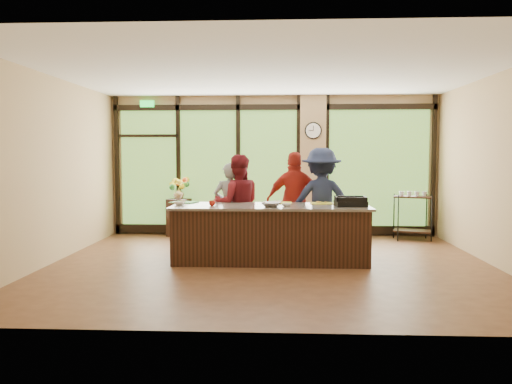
# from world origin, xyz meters

# --- Properties ---
(floor) EXTENTS (7.00, 7.00, 0.00)m
(floor) POSITION_xyz_m (0.00, 0.00, 0.00)
(floor) COLOR #502F1C
(floor) RESTS_ON ground
(ceiling) EXTENTS (7.00, 7.00, 0.00)m
(ceiling) POSITION_xyz_m (0.00, 0.00, 3.00)
(ceiling) COLOR silver
(ceiling) RESTS_ON back_wall
(back_wall) EXTENTS (7.00, 0.00, 7.00)m
(back_wall) POSITION_xyz_m (0.00, 3.00, 1.50)
(back_wall) COLOR tan
(back_wall) RESTS_ON floor
(left_wall) EXTENTS (0.00, 6.00, 6.00)m
(left_wall) POSITION_xyz_m (-3.50, 0.00, 1.50)
(left_wall) COLOR tan
(left_wall) RESTS_ON floor
(right_wall) EXTENTS (0.00, 6.00, 6.00)m
(right_wall) POSITION_xyz_m (3.50, 0.00, 1.50)
(right_wall) COLOR tan
(right_wall) RESTS_ON floor
(window_wall) EXTENTS (6.90, 0.12, 3.00)m
(window_wall) POSITION_xyz_m (0.16, 2.95, 1.39)
(window_wall) COLOR tan
(window_wall) RESTS_ON floor
(island_base) EXTENTS (3.10, 1.00, 0.88)m
(island_base) POSITION_xyz_m (0.00, 0.30, 0.44)
(island_base) COLOR black
(island_base) RESTS_ON floor
(countertop) EXTENTS (3.20, 1.10, 0.04)m
(countertop) POSITION_xyz_m (0.00, 0.30, 0.90)
(countertop) COLOR slate
(countertop) RESTS_ON island_base
(wall_clock) EXTENTS (0.36, 0.04, 0.36)m
(wall_clock) POSITION_xyz_m (0.85, 2.87, 2.25)
(wall_clock) COLOR black
(wall_clock) RESTS_ON window_wall
(cook_left) EXTENTS (0.60, 0.41, 1.60)m
(cook_left) POSITION_xyz_m (-0.74, 1.08, 0.80)
(cook_left) COLOR gray
(cook_left) RESTS_ON floor
(cook_midleft) EXTENTS (0.95, 0.80, 1.74)m
(cook_midleft) POSITION_xyz_m (-0.60, 1.00, 0.87)
(cook_midleft) COLOR maroon
(cook_midleft) RESTS_ON floor
(cook_midright) EXTENTS (1.09, 0.55, 1.80)m
(cook_midright) POSITION_xyz_m (0.43, 1.15, 0.90)
(cook_midright) COLOR maroon
(cook_midright) RESTS_ON floor
(cook_right) EXTENTS (1.22, 0.72, 1.86)m
(cook_right) POSITION_xyz_m (0.88, 1.05, 0.93)
(cook_right) COLOR #1C233D
(cook_right) RESTS_ON floor
(roasting_pan) EXTENTS (0.51, 0.41, 0.09)m
(roasting_pan) POSITION_xyz_m (1.28, 0.22, 0.96)
(roasting_pan) COLOR black
(roasting_pan) RESTS_ON countertop
(mixing_bowl) EXTENTS (0.39, 0.39, 0.07)m
(mixing_bowl) POSITION_xyz_m (0.01, 0.07, 0.96)
(mixing_bowl) COLOR silver
(mixing_bowl) RESTS_ON countertop
(cutting_board_left) EXTENTS (0.50, 0.44, 0.01)m
(cutting_board_left) POSITION_xyz_m (-1.50, 0.70, 0.93)
(cutting_board_left) COLOR green
(cutting_board_left) RESTS_ON countertop
(cutting_board_center) EXTENTS (0.45, 0.34, 0.01)m
(cutting_board_center) POSITION_xyz_m (0.13, 0.67, 0.93)
(cutting_board_center) COLOR yellow
(cutting_board_center) RESTS_ON countertop
(cutting_board_right) EXTENTS (0.39, 0.30, 0.01)m
(cutting_board_right) POSITION_xyz_m (0.86, 0.64, 0.93)
(cutting_board_right) COLOR yellow
(cutting_board_right) RESTS_ON countertop
(prep_bowl_near) EXTENTS (0.22, 0.22, 0.05)m
(prep_bowl_near) POSITION_xyz_m (-1.49, 0.30, 0.95)
(prep_bowl_near) COLOR white
(prep_bowl_near) RESTS_ON countertop
(prep_bowl_mid) EXTENTS (0.18, 0.18, 0.05)m
(prep_bowl_mid) POSITION_xyz_m (0.26, 0.14, 0.94)
(prep_bowl_mid) COLOR white
(prep_bowl_mid) RESTS_ON countertop
(prep_bowl_far) EXTENTS (0.17, 0.17, 0.03)m
(prep_bowl_far) POSITION_xyz_m (0.11, 0.79, 0.94)
(prep_bowl_far) COLOR white
(prep_bowl_far) RESTS_ON countertop
(red_ramekin) EXTENTS (0.11, 0.11, 0.08)m
(red_ramekin) POSITION_xyz_m (-0.94, 0.19, 0.96)
(red_ramekin) COLOR red
(red_ramekin) RESTS_ON countertop
(flower_stand) EXTENTS (0.53, 0.53, 0.80)m
(flower_stand) POSITION_xyz_m (-2.01, 2.75, 0.40)
(flower_stand) COLOR black
(flower_stand) RESTS_ON floor
(flower_vase) EXTENTS (0.28, 0.28, 0.24)m
(flower_vase) POSITION_xyz_m (-2.01, 2.75, 0.92)
(flower_vase) COLOR #907A4E
(flower_vase) RESTS_ON flower_stand
(bar_cart) EXTENTS (0.82, 0.63, 1.00)m
(bar_cart) POSITION_xyz_m (2.86, 2.49, 0.60)
(bar_cart) COLOR black
(bar_cart) RESTS_ON floor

